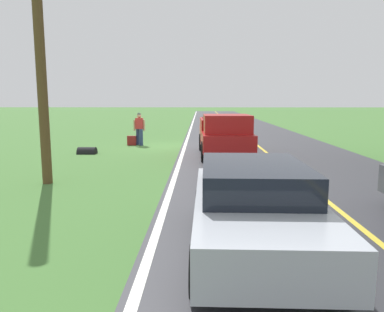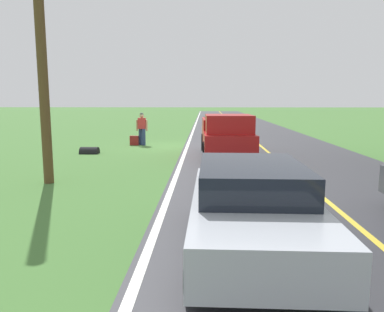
% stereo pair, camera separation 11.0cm
% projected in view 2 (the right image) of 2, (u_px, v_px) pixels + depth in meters
% --- Properties ---
extents(ground_plane, '(200.00, 200.00, 0.00)m').
position_uv_depth(ground_plane, '(168.00, 146.00, 19.47)').
color(ground_plane, '#427033').
extents(road_surface, '(8.10, 120.00, 0.00)m').
position_uv_depth(road_surface, '(262.00, 147.00, 19.30)').
color(road_surface, '#333338').
rests_on(road_surface, ground).
extents(lane_edge_line, '(0.16, 117.60, 0.00)m').
position_uv_depth(lane_edge_line, '(187.00, 146.00, 19.43)').
color(lane_edge_line, silver).
rests_on(lane_edge_line, ground).
extents(lane_centre_line, '(0.14, 117.60, 0.00)m').
position_uv_depth(lane_centre_line, '(262.00, 147.00, 19.30)').
color(lane_centre_line, gold).
rests_on(lane_centre_line, ground).
extents(hitchhiker_walking, '(0.62, 0.51, 1.75)m').
position_uv_depth(hitchhiker_walking, '(142.00, 127.00, 19.90)').
color(hitchhiker_walking, navy).
rests_on(hitchhiker_walking, ground).
extents(suitcase_carried, '(0.46, 0.21, 0.51)m').
position_uv_depth(suitcase_carried, '(134.00, 140.00, 19.93)').
color(suitcase_carried, maroon).
rests_on(suitcase_carried, ground).
extents(pickup_truck_passing, '(2.21, 5.45, 1.82)m').
position_uv_depth(pickup_truck_passing, '(227.00, 134.00, 15.93)').
color(pickup_truck_passing, '#B21919').
rests_on(pickup_truck_passing, ground).
extents(sedan_ahead_same_lane, '(1.98, 4.43, 1.41)m').
position_uv_depth(sedan_ahead_same_lane, '(252.00, 206.00, 5.91)').
color(sedan_ahead_same_lane, '#B2B7C1').
rests_on(sedan_ahead_same_lane, ground).
extents(utility_pole_roadside, '(0.28, 0.28, 7.22)m').
position_uv_depth(utility_pole_roadside, '(42.00, 57.00, 10.39)').
color(utility_pole_roadside, brown).
rests_on(utility_pole_roadside, ground).
extents(drainage_culvert, '(0.80, 0.60, 0.60)m').
position_uv_depth(drainage_culvert, '(90.00, 153.00, 16.88)').
color(drainage_culvert, black).
rests_on(drainage_culvert, ground).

